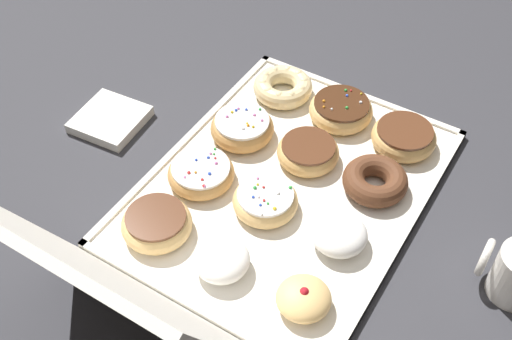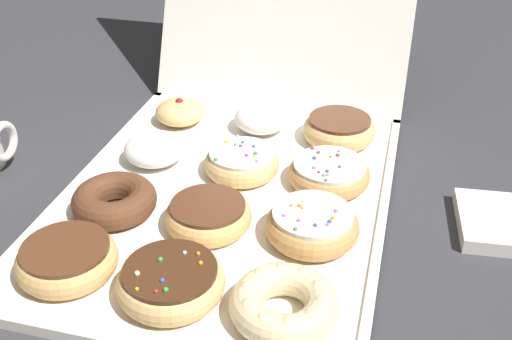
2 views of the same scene
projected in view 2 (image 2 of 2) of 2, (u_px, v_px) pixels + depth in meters
The scene contains 15 objects.
ground_plane at pixel (226, 203), 0.87m from camera, with size 3.00×3.00×0.00m, color #333338.
donut_box at pixel (225, 199), 0.86m from camera, with size 0.44×0.58×0.01m.
chocolate_frosted_donut_0 at pixel (67, 259), 0.72m from camera, with size 0.12×0.12×0.04m.
sprinkle_donut_1 at pixel (173, 282), 0.68m from camera, with size 0.12×0.12×0.04m.
cruller_donut_2 at pixel (284, 303), 0.66m from camera, with size 0.12×0.12×0.04m.
chocolate_cake_ring_donut_3 at pixel (114, 200), 0.82m from camera, with size 0.11×0.11×0.04m.
chocolate_frosted_donut_4 at pixel (208, 215), 0.79m from camera, with size 0.11×0.11×0.04m.
sprinkle_donut_5 at pixel (312, 225), 0.77m from camera, with size 0.12×0.12×0.04m.
powdered_filled_donut_6 at pixel (154, 149), 0.93m from camera, with size 0.09×0.09×0.04m.
sprinkle_donut_7 at pixel (242, 162), 0.90m from camera, with size 0.11×0.11×0.04m.
sprinkle_donut_8 at pixel (329, 173), 0.88m from camera, with size 0.12×0.12×0.04m.
jelly_filled_donut_9 at pixel (180, 112), 1.04m from camera, with size 0.08×0.08×0.04m.
powdered_filled_donut_10 at pixel (260, 117), 1.02m from camera, with size 0.09×0.09×0.05m.
chocolate_frosted_donut_11 at pixel (339, 129), 0.99m from camera, with size 0.11×0.11×0.04m.
napkin_stack at pixel (506, 223), 0.81m from camera, with size 0.12×0.12×0.02m, color white.
Camera 2 is at (0.22, -0.68, 0.49)m, focal length 43.73 mm.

